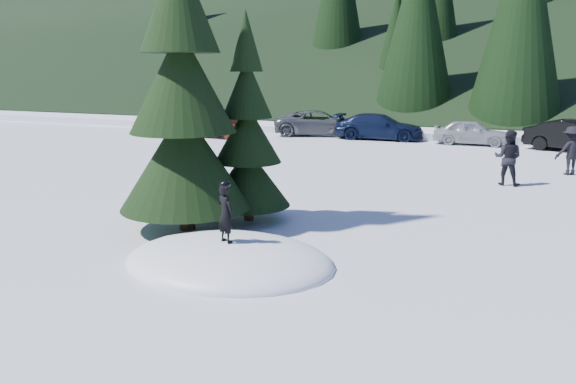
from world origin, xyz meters
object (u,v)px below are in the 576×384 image
at_px(adult_0, 508,158).
at_px(car_1, 218,125).
at_px(spruce_tall, 182,95).
at_px(car_5, 576,136).
at_px(adult_2, 571,151).
at_px(car_3, 379,127).
at_px(spruce_short, 248,141).
at_px(car_0, 181,120).
at_px(car_4, 472,132).
at_px(car_2, 319,123).
at_px(child_skier, 226,213).

xyz_separation_m(adult_0, car_1, (-16.18, 8.10, -0.21)).
xyz_separation_m(spruce_tall, car_5, (9.70, 18.93, -2.56)).
height_order(adult_2, car_1, adult_2).
distance_m(car_3, car_5, 10.04).
bearing_deg(car_5, spruce_short, 174.46).
relative_size(car_3, car_5, 1.09).
distance_m(car_0, car_3, 13.35).
height_order(spruce_tall, car_4, spruce_tall).
height_order(spruce_tall, adult_2, spruce_tall).
bearing_deg(spruce_short, car_5, 63.59).
xyz_separation_m(car_1, car_4, (13.95, 2.55, -0.08)).
distance_m(adult_2, car_0, 24.08).
bearing_deg(adult_0, car_0, -21.26).
bearing_deg(car_1, car_4, -71.77).
bearing_deg(car_0, adult_2, -124.03).
relative_size(car_2, car_5, 1.17).
xyz_separation_m(car_3, car_4, (5.07, -0.33, -0.07)).
xyz_separation_m(spruce_short, adult_2, (8.13, 10.67, -1.18)).
xyz_separation_m(adult_0, adult_2, (2.10, 3.02, -0.03)).
bearing_deg(adult_2, car_0, -47.98).
relative_size(spruce_short, child_skier, 4.46).
bearing_deg(spruce_short, spruce_tall, -125.54).
bearing_deg(car_0, child_skier, -159.01).
bearing_deg(spruce_short, adult_0, 51.69).
relative_size(adult_0, car_3, 0.38).
bearing_deg(adult_2, car_3, -69.13).
xyz_separation_m(adult_0, car_2, (-11.16, 11.52, -0.19)).
bearing_deg(car_1, car_2, -47.93).
bearing_deg(adult_2, car_4, -89.29).
relative_size(car_0, car_4, 0.98).
height_order(child_skier, car_5, child_skier).
distance_m(car_0, car_4, 18.42).
bearing_deg(adult_2, child_skier, 34.68).
distance_m(adult_0, car_3, 13.20).
height_order(adult_0, car_3, adult_0).
xyz_separation_m(spruce_tall, adult_0, (7.04, 9.04, -2.37)).
bearing_deg(spruce_tall, spruce_short, 54.46).
relative_size(spruce_short, car_2, 0.99).
xyz_separation_m(child_skier, adult_2, (6.94, 13.95, -0.16)).
bearing_deg(adult_0, car_2, -39.35).
height_order(spruce_tall, car_2, spruce_tall).
bearing_deg(adult_2, spruce_short, 23.78).
distance_m(adult_0, car_4, 10.89).
xyz_separation_m(adult_2, car_1, (-18.28, 5.08, -0.18)).
height_order(adult_0, car_2, adult_0).
distance_m(car_1, car_5, 18.93).
bearing_deg(car_3, adult_0, -149.63).
bearing_deg(child_skier, car_1, -36.37).
distance_m(spruce_short, adult_2, 13.47).
bearing_deg(car_2, car_3, -117.60).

